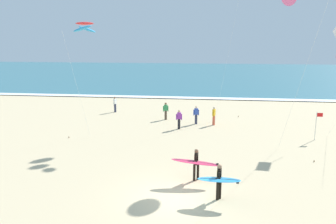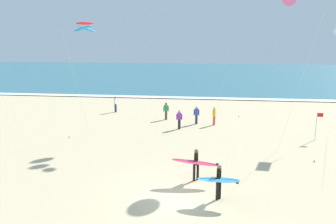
# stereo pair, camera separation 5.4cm
# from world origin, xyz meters

# --- Properties ---
(ground_plane) EXTENTS (160.00, 160.00, 0.00)m
(ground_plane) POSITION_xyz_m (0.00, 0.00, 0.00)
(ground_plane) COLOR #D1BA8E
(ocean_water) EXTENTS (160.00, 60.00, 0.08)m
(ocean_water) POSITION_xyz_m (0.00, 56.40, 0.04)
(ocean_water) COLOR #336B7A
(ocean_water) RESTS_ON ground
(shoreline_foam) EXTENTS (160.00, 1.54, 0.01)m
(shoreline_foam) POSITION_xyz_m (0.00, 26.70, 0.09)
(shoreline_foam) COLOR white
(shoreline_foam) RESTS_ON ocean_water
(surfer_lead) EXTENTS (2.56, 0.93, 1.71)m
(surfer_lead) POSITION_xyz_m (0.85, 1.90, 1.05)
(surfer_lead) COLOR black
(surfer_lead) RESTS_ON ground
(surfer_trailing) EXTENTS (1.96, 0.96, 1.71)m
(surfer_trailing) POSITION_xyz_m (1.96, -0.10, 1.04)
(surfer_trailing) COLOR black
(surfer_trailing) RESTS_ON ground
(kite_arc_scarlet_mid) EXTENTS (2.47, 2.76, 8.41)m
(kite_arc_scarlet_mid) POSITION_xyz_m (-7.36, 8.92, 8.04)
(kite_arc_scarlet_mid) COLOR #2D99DB
(kite_arc_scarlet_mid) RESTS_ON ground
(bystander_blue_top) EXTENTS (0.49, 0.24, 1.59)m
(bystander_blue_top) POSITION_xyz_m (0.37, 13.99, 0.81)
(bystander_blue_top) COLOR #2D334C
(bystander_blue_top) RESTS_ON ground
(bystander_yellow_top) EXTENTS (0.28, 0.47, 1.59)m
(bystander_yellow_top) POSITION_xyz_m (1.89, 13.79, 0.81)
(bystander_yellow_top) COLOR #D8593F
(bystander_yellow_top) RESTS_ON ground
(bystander_white_top) EXTENTS (0.28, 0.47, 1.59)m
(bystander_white_top) POSITION_xyz_m (-7.94, 17.82, 0.81)
(bystander_white_top) COLOR #2D334C
(bystander_white_top) RESTS_ON ground
(bystander_purple_top) EXTENTS (0.49, 0.24, 1.59)m
(bystander_purple_top) POSITION_xyz_m (-0.95, 12.15, 0.81)
(bystander_purple_top) COLOR black
(bystander_purple_top) RESTS_ON ground
(bystander_green_top) EXTENTS (0.49, 0.25, 1.59)m
(bystander_green_top) POSITION_xyz_m (-2.46, 15.27, 0.81)
(bystander_green_top) COLOR #4C3D2D
(bystander_green_top) RESTS_ON ground
(lifeguard_flag) EXTENTS (0.45, 0.05, 2.10)m
(lifeguard_flag) POSITION_xyz_m (9.24, 10.27, 1.27)
(lifeguard_flag) COLOR silver
(lifeguard_flag) RESTS_ON ground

